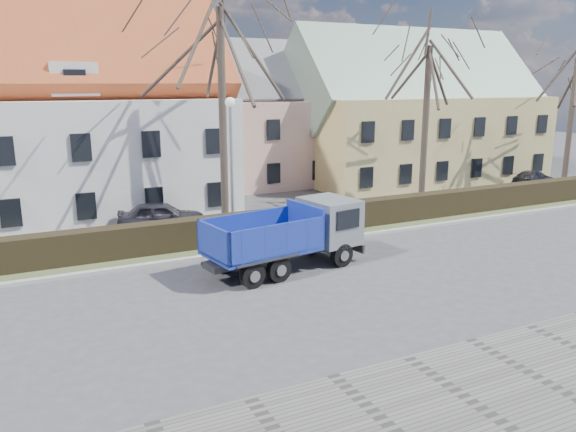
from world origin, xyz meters
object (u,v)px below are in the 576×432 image
cart_frame (201,259)px  parked_car_b (533,179)px  streetlight (232,169)px  parked_car_a (161,216)px  dump_truck (280,238)px

cart_frame → parked_car_b: parked_car_b is taller
streetlight → cart_frame: streetlight is taller
parked_car_a → parked_car_b: (25.78, 0.30, -0.14)m
cart_frame → parked_car_a: 6.08m
dump_truck → cart_frame: 3.35m
parked_car_b → dump_truck: bearing=92.9°
parked_car_a → cart_frame: bearing=-166.8°
cart_frame → parked_car_a: size_ratio=0.14×
dump_truck → streetlight: 5.51m
parked_car_a → parked_car_b: parked_car_a is taller
parked_car_b → cart_frame: bearing=87.2°
cart_frame → parked_car_b: size_ratio=0.15×
dump_truck → parked_car_a: 8.42m
dump_truck → streetlight: streetlight is taller
cart_frame → parked_car_a: bearing=91.0°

